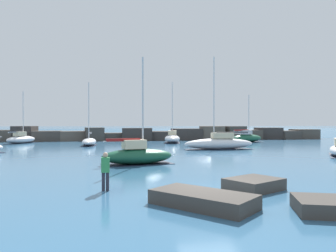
{
  "coord_description": "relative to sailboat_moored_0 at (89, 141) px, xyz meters",
  "views": [
    {
      "loc": [
        -3.78,
        -13.1,
        2.98
      ],
      "look_at": [
        1.23,
        19.49,
        2.69
      ],
      "focal_mm": 35.0,
      "sensor_mm": 36.0,
      "label": 1
    }
  ],
  "objects": [
    {
      "name": "sailboat_moored_6",
      "position": [
        11.89,
        4.12,
        0.17
      ],
      "size": [
        3.16,
        5.64,
        9.05
      ],
      "color": "silver",
      "rests_on": "ground"
    },
    {
      "name": "sailboat_moored_5",
      "position": [
        -10.35,
        6.43,
        0.11
      ],
      "size": [
        4.11,
        5.76,
        7.74
      ],
      "color": "silver",
      "rests_on": "ground"
    },
    {
      "name": "breakwater_jetty",
      "position": [
        10.9,
        13.0,
        0.43
      ],
      "size": [
        63.73,
        6.59,
        2.48
      ],
      "color": "#4C443D",
      "rests_on": "ground"
    },
    {
      "name": "foreground_rocks",
      "position": [
        9.66,
        -33.9,
        -0.25
      ],
      "size": [
        19.39,
        7.1,
        0.79
      ],
      "color": "brown",
      "rests_on": "ground"
    },
    {
      "name": "sailboat_moored_4",
      "position": [
        5.16,
        -20.71,
        0.13
      ],
      "size": [
        5.63,
        3.33,
        7.81
      ],
      "color": "#195138",
      "rests_on": "ground"
    },
    {
      "name": "open_sea_beyond",
      "position": [
        7.55,
        72.94,
        -0.53
      ],
      "size": [
        400.0,
        116.0,
        0.01
      ],
      "color": "#235175",
      "rests_on": "ground"
    },
    {
      "name": "sailboat_moored_1",
      "position": [
        15.19,
        -8.63,
        0.19
      ],
      "size": [
        8.28,
        2.4,
        10.51
      ],
      "color": "white",
      "rests_on": "ground"
    },
    {
      "name": "sailboat_moored_0",
      "position": [
        0.0,
        0.0,
        0.0
      ],
      "size": [
        1.88,
        5.5,
        8.33
      ],
      "color": "white",
      "rests_on": "ground"
    },
    {
      "name": "person_on_rocks",
      "position": [
        3.23,
        -29.96,
        0.41
      ],
      "size": [
        0.36,
        0.22,
        1.7
      ],
      "color": "#282833",
      "rests_on": "ground"
    },
    {
      "name": "ground_plane",
      "position": [
        7.55,
        -31.39,
        -0.54
      ],
      "size": [
        600.0,
        600.0,
        0.0
      ],
      "primitive_type": "plane",
      "color": "#336084"
    },
    {
      "name": "sailboat_moored_2",
      "position": [
        23.58,
        3.9,
        0.17
      ],
      "size": [
        6.12,
        4.25,
        7.39
      ],
      "color": "#195138",
      "rests_on": "ground"
    }
  ]
}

